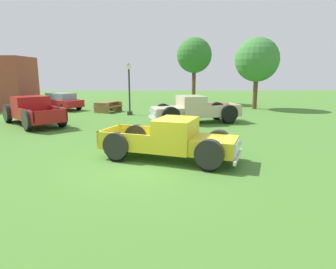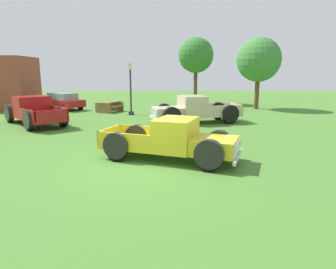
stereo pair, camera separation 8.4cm
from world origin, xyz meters
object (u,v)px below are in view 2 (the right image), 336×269
pickup_truck_behind_left (32,111)px  picnic_table (110,105)px  pickup_truck_foreground (177,141)px  lamp_post_near (131,88)px  oak_tree_west (259,60)px  sedan_distant_a (62,101)px  oak_tree_east (196,56)px  pickup_truck_behind_right (191,110)px

pickup_truck_behind_left → picnic_table: 6.52m
picnic_table → pickup_truck_behind_left: bearing=-124.3°
pickup_truck_foreground → picnic_table: size_ratio=2.23×
lamp_post_near → oak_tree_west: (10.11, 3.27, 2.07)m
sedan_distant_a → oak_tree_east: (11.43, 4.51, 3.83)m
pickup_truck_behind_left → oak_tree_east: size_ratio=0.86×
pickup_truck_behind_right → lamp_post_near: bearing=137.0°
pickup_truck_foreground → pickup_truck_behind_right: (1.28, 7.81, 0.07)m
pickup_truck_behind_right → lamp_post_near: 5.48m
pickup_truck_behind_right → oak_tree_east: (1.61, 11.42, 3.76)m
sedan_distant_a → pickup_truck_foreground: bearing=-59.9°
lamp_post_near → oak_tree_east: (5.53, 7.76, 2.63)m
pickup_truck_behind_right → picnic_table: (-5.72, 5.32, -0.29)m
oak_tree_east → oak_tree_west: oak_tree_east is taller
picnic_table → lamp_post_near: bearing=-42.7°
pickup_truck_behind_right → lamp_post_near: lamp_post_near is taller
lamp_post_near → oak_tree_west: 10.83m
sedan_distant_a → lamp_post_near: 6.85m
pickup_truck_behind_right → oak_tree_west: bearing=48.2°
pickup_truck_behind_left → picnic_table: (3.67, 5.38, -0.29)m
pickup_truck_foreground → oak_tree_east: size_ratio=0.82×
pickup_truck_behind_left → lamp_post_near: (5.47, 3.72, 1.12)m
lamp_post_near → sedan_distant_a: bearing=151.1°
pickup_truck_behind_right → oak_tree_west: size_ratio=0.97×
pickup_truck_foreground → oak_tree_east: oak_tree_east is taller
sedan_distant_a → oak_tree_west: 16.34m
pickup_truck_foreground → oak_tree_west: size_ratio=0.89×
pickup_truck_foreground → oak_tree_west: 16.84m
pickup_truck_behind_left → oak_tree_west: bearing=24.1°
oak_tree_east → pickup_truck_behind_left: bearing=-133.8°
pickup_truck_foreground → oak_tree_west: (7.47, 14.73, 3.28)m
sedan_distant_a → pickup_truck_behind_left: bearing=-86.5°
lamp_post_near → picnic_table: size_ratio=1.59×
sedan_distant_a → oak_tree_east: bearing=21.5°
pickup_truck_behind_left → pickup_truck_behind_right: size_ratio=0.95×
oak_tree_west → pickup_truck_foreground: bearing=-116.9°
pickup_truck_behind_left → lamp_post_near: lamp_post_near is taller
pickup_truck_foreground → sedan_distant_a: bearing=120.1°
pickup_truck_behind_left → sedan_distant_a: (-0.43, 6.97, -0.08)m
pickup_truck_behind_right → sedan_distant_a: size_ratio=1.34×
pickup_truck_behind_right → lamp_post_near: (-3.92, 3.66, 1.13)m
pickup_truck_foreground → pickup_truck_behind_right: pickup_truck_behind_right is taller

